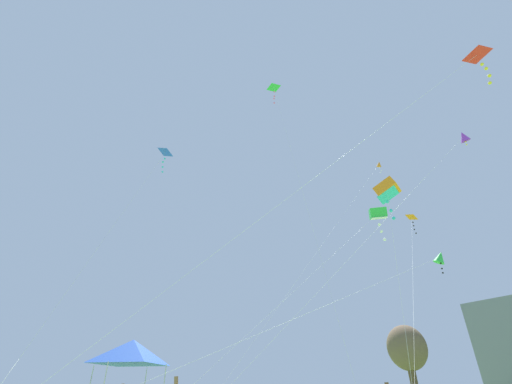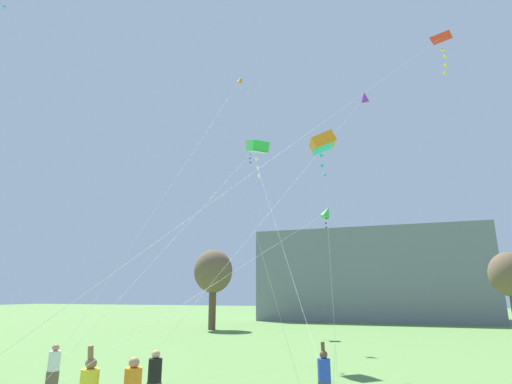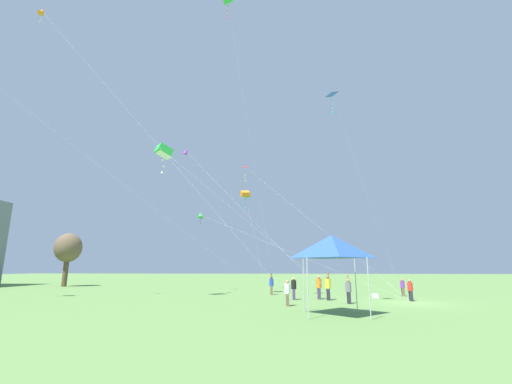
# 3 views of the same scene
# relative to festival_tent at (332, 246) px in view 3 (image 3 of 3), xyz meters

# --- Properties ---
(ground_plane) EXTENTS (220.00, 220.00, 0.00)m
(ground_plane) POSITION_rel_festival_tent_xyz_m (6.81, -6.28, -3.57)
(ground_plane) COLOR #5B8442
(tree_far_centre) EXTENTS (3.43, 3.43, 6.92)m
(tree_far_centre) POSITION_rel_festival_tent_xyz_m (25.21, 31.09, 1.35)
(tree_far_centre) COLOR brown
(tree_far_centre) RESTS_ON ground
(festival_tent) EXTENTS (3.29, 3.29, 4.19)m
(festival_tent) POSITION_rel_festival_tent_xyz_m (0.00, 0.00, 0.00)
(festival_tent) COLOR #B7B7BC
(festival_tent) RESTS_ON ground
(cooler_box) EXTENTS (0.65, 0.41, 0.33)m
(cooler_box) POSITION_rel_festival_tent_xyz_m (10.80, -4.89, -3.41)
(cooler_box) COLOR white
(cooler_box) RESTS_ON ground
(person_orange_shirt) EXTENTS (0.43, 0.43, 1.81)m
(person_orange_shirt) POSITION_rel_festival_tent_xyz_m (9.26, -0.20, -2.59)
(person_orange_shirt) COLOR #473860
(person_orange_shirt) RESTS_ON ground
(person_blue_shirt) EXTENTS (0.39, 0.39, 1.91)m
(person_blue_shirt) POSITION_rel_festival_tent_xyz_m (13.39, 3.67, -2.64)
(person_blue_shirt) COLOR brown
(person_blue_shirt) RESTS_ON ground
(person_grey_shirt) EXTENTS (0.40, 0.40, 1.94)m
(person_grey_shirt) POSITION_rel_festival_tent_xyz_m (5.98, -1.88, -2.63)
(person_grey_shirt) COLOR #282833
(person_grey_shirt) RESTS_ON ground
(person_black_shirt) EXTENTS (0.40, 0.40, 1.71)m
(person_black_shirt) POSITION_rel_festival_tent_xyz_m (8.63, 1.80, -2.65)
(person_black_shirt) COLOR #473860
(person_black_shirt) RESTS_ON ground
(person_white_shirt) EXTENTS (0.39, 0.39, 1.65)m
(person_white_shirt) POSITION_rel_festival_tent_xyz_m (4.24, 2.38, -2.68)
(person_white_shirt) COLOR brown
(person_white_shirt) RESTS_ON ground
(person_yellow_shirt) EXTENTS (0.44, 0.44, 2.12)m
(person_yellow_shirt) POSITION_rel_festival_tent_xyz_m (8.47, -0.82, -2.54)
(person_yellow_shirt) COLOR #282833
(person_yellow_shirt) RESTS_ON ground
(person_red_shirt) EXTENTS (0.37, 0.37, 1.58)m
(person_red_shirt) POSITION_rel_festival_tent_xyz_m (8.14, -6.84, -2.72)
(person_red_shirt) COLOR #282833
(person_red_shirt) RESTS_ON ground
(person_purple_shirt) EXTENTS (0.35, 0.35, 1.49)m
(person_purple_shirt) POSITION_rel_festival_tent_xyz_m (12.58, -7.78, -2.76)
(person_purple_shirt) COLOR brown
(person_purple_shirt) RESTS_ON ground
(kite_orange_diamond_0) EXTENTS (0.89, 20.38, 23.10)m
(kite_orange_diamond_0) POSITION_rel_festival_tent_xyz_m (3.55, 21.65, 18.99)
(kite_orange_diamond_0) COLOR silver
(kite_orange_diamond_0) RESTS_ON ground
(kite_red_delta_2) EXTENTS (11.07, 13.84, 13.87)m
(kite_red_delta_2) POSITION_rel_festival_tent_xyz_m (18.15, 6.54, 9.86)
(kite_red_delta_2) COLOR silver
(kite_red_delta_2) RESTS_ON ground
(kite_orange_box_3) EXTENTS (1.23, 2.55, 9.87)m
(kite_orange_box_3) POSITION_rel_festival_tent_xyz_m (13.27, 6.13, 5.81)
(kite_orange_box_3) COLOR silver
(kite_orange_box_3) RESTS_ON ground
(kite_green_delta_4) EXTENTS (8.77, 4.03, 24.13)m
(kite_green_delta_4) POSITION_rel_festival_tent_xyz_m (4.79, 6.78, 20.10)
(kite_green_delta_4) COLOR silver
(kite_green_delta_4) RESTS_ON ground
(kite_green_box_5) EXTENTS (2.61, 15.21, 12.78)m
(kite_green_box_5) POSITION_rel_festival_tent_xyz_m (8.24, 12.67, 8.61)
(kite_green_box_5) COLOR silver
(kite_green_box_5) RESTS_ON ground
(kite_blue_delta_6) EXTENTS (5.22, 5.82, 14.74)m
(kite_blue_delta_6) POSITION_rel_festival_tent_xyz_m (3.57, -1.06, 10.73)
(kite_blue_delta_6) COLOR silver
(kite_blue_delta_6) RESTS_ON ground
(kite_purple_diamond_7) EXTENTS (6.68, 14.10, 14.88)m
(kite_purple_diamond_7) POSITION_rel_festival_tent_xyz_m (14.81, 12.59, 10.84)
(kite_purple_diamond_7) COLOR silver
(kite_purple_diamond_7) RESTS_ON ground
(kite_green_diamond_8) EXTENTS (4.65, 17.43, 7.73)m
(kite_green_diamond_8) POSITION_rel_festival_tent_xyz_m (12.66, 10.26, 3.72)
(kite_green_diamond_8) COLOR silver
(kite_green_diamond_8) RESTS_ON ground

